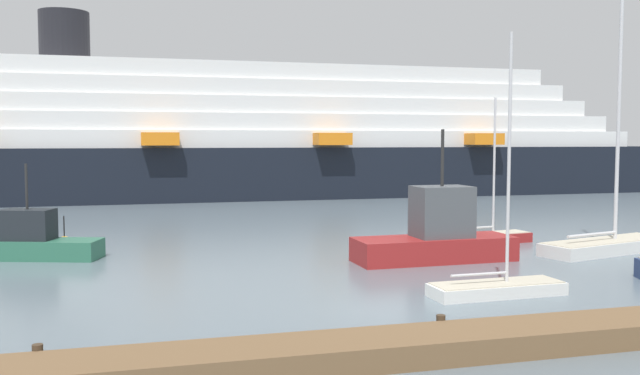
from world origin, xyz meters
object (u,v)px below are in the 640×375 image
object	(u,v)px
channel_buoy_0	(64,243)
sailboat_1	(487,236)
sailboat_0	(607,239)
fishing_boat_1	(437,236)
sailboat_2	(497,284)
fishing_boat_0	(32,241)
cruise_ship	(237,140)

from	to	relation	value
channel_buoy_0	sailboat_1	bearing A→B (deg)	-8.78
sailboat_0	fishing_boat_1	xyz separation A→B (m)	(-8.68, 0.07, 0.49)
sailboat_2	fishing_boat_0	world-z (taller)	sailboat_2
sailboat_2	cruise_ship	size ratio (longest dim) A/B	0.11
fishing_boat_1	channel_buoy_0	world-z (taller)	fishing_boat_1
sailboat_0	cruise_ship	size ratio (longest dim) A/B	0.17
channel_buoy_0	cruise_ship	xyz separation A→B (m)	(12.53, 29.05, 4.91)
fishing_boat_1	cruise_ship	distance (m)	36.66
sailboat_0	channel_buoy_0	world-z (taller)	sailboat_0
sailboat_2	fishing_boat_0	size ratio (longest dim) A/B	1.47
cruise_ship	sailboat_1	bearing A→B (deg)	-75.62
fishing_boat_0	cruise_ship	distance (m)	34.24
sailboat_0	fishing_boat_0	world-z (taller)	sailboat_0
sailboat_1	sailboat_2	xyz separation A→B (m)	(-5.50, -10.68, 0.02)
fishing_boat_0	sailboat_2	bearing A→B (deg)	161.70
fishing_boat_0	cruise_ship	size ratio (longest dim) A/B	0.07
sailboat_0	sailboat_2	xyz separation A→B (m)	(-9.52, -6.61, -0.24)
fishing_boat_0	cruise_ship	world-z (taller)	cruise_ship
sailboat_0	sailboat_2	bearing A→B (deg)	-159.74
fishing_boat_1	sailboat_1	bearing A→B (deg)	39.43
sailboat_0	sailboat_1	bearing A→B (deg)	120.14
fishing_boat_1	cruise_ship	bearing A→B (deg)	94.26
channel_buoy_0	cruise_ship	world-z (taller)	cruise_ship
sailboat_0	cruise_ship	bearing A→B (deg)	94.04
sailboat_1	sailboat_2	distance (m)	12.01
cruise_ship	fishing_boat_0	bearing A→B (deg)	-113.58
sailboat_0	fishing_boat_0	bearing A→B (deg)	154.01
sailboat_0	cruise_ship	xyz separation A→B (m)	(-12.19, 36.32, 4.64)
sailboat_2	channel_buoy_0	distance (m)	20.58
fishing_boat_1	cruise_ship	world-z (taller)	cruise_ship
sailboat_1	channel_buoy_0	bearing A→B (deg)	163.03
channel_buoy_0	cruise_ship	bearing A→B (deg)	66.66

